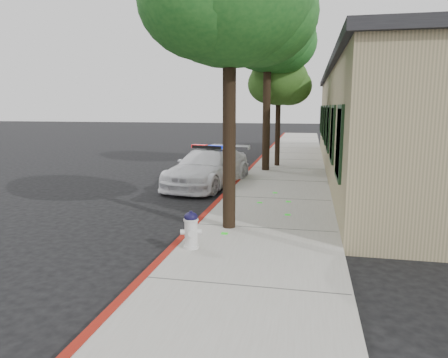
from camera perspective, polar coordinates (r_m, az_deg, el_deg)
ground at (r=9.45m, az=-4.33°, el=-7.00°), size 120.00×120.00×0.00m
sidewalk at (r=12.02m, az=7.02°, el=-2.98°), size 3.20×60.00×0.15m
red_curb at (r=12.23m, az=-0.20°, el=-2.65°), size 0.14×60.00×0.16m
clapboard_building at (r=18.18m, az=25.14°, el=7.06°), size 7.30×20.89×4.24m
police_car at (r=14.39m, az=-2.19°, el=1.62°), size 2.64×4.81×1.44m
fire_hydrant at (r=7.74m, az=-4.54°, el=-6.95°), size 0.41×0.35×0.71m
street_tree_near at (r=8.99m, az=0.84°, el=23.35°), size 3.50×3.43×6.28m
street_tree_mid at (r=17.37m, az=6.10°, el=18.98°), size 3.81×3.77×7.08m
street_tree_far at (r=18.48m, az=7.59°, el=12.96°), size 2.74×2.53×4.78m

